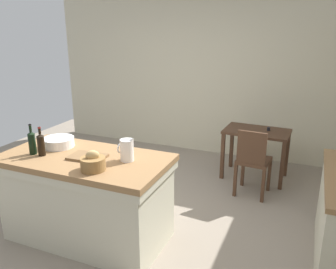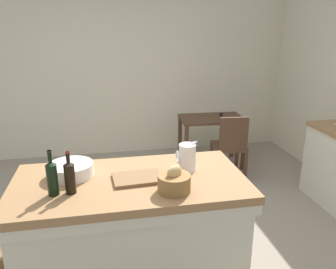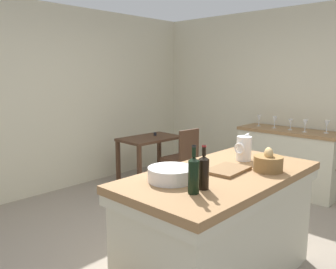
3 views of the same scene
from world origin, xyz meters
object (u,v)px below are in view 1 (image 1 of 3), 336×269
at_px(wine_bottle_dark, 41,144).
at_px(wicker_hamper, 24,197).
at_px(island_table, 87,195).
at_px(pitcher, 127,150).
at_px(cutting_board, 87,157).
at_px(writing_desk, 256,138).
at_px(wine_bottle_amber, 32,142).
at_px(bread_basket, 93,163).
at_px(wooden_chair, 253,160).
at_px(wash_bowl, 59,142).

height_order(wine_bottle_dark, wicker_hamper, wine_bottle_dark).
bearing_deg(island_table, wicker_hamper, 169.73).
height_order(pitcher, cutting_board, pitcher).
xyz_separation_m(island_table, writing_desk, (1.36, 2.21, 0.12)).
bearing_deg(pitcher, wicker_hamper, 175.45).
bearing_deg(wine_bottle_amber, wicker_hamper, 150.16).
bearing_deg(wine_bottle_dark, bread_basket, -9.18).
distance_m(pitcher, wine_bottle_dark, 0.88).
distance_m(wooden_chair, wash_bowl, 2.40).
bearing_deg(bread_basket, wine_bottle_dark, 170.82).
bearing_deg(wash_bowl, pitcher, -4.34).
distance_m(island_table, wicker_hamper, 1.17).
height_order(island_table, wine_bottle_amber, wine_bottle_amber).
bearing_deg(wine_bottle_dark, wash_bowl, 93.77).
xyz_separation_m(island_table, wine_bottle_dark, (-0.41, -0.13, 0.54)).
bearing_deg(pitcher, bread_basket, -117.94).
distance_m(wooden_chair, pitcher, 1.89).
height_order(island_table, wicker_hamper, island_table).
distance_m(pitcher, cutting_board, 0.41).
distance_m(wine_bottle_dark, wicker_hamper, 1.18).
relative_size(pitcher, wash_bowl, 0.77).
xyz_separation_m(wooden_chair, wine_bottle_amber, (-1.93, -1.75, 0.54)).
height_order(island_table, cutting_board, cutting_board).
bearing_deg(wash_bowl, wicker_hamper, 175.19).
bearing_deg(wine_bottle_amber, wine_bottle_dark, 2.72).
relative_size(wine_bottle_dark, wine_bottle_amber, 0.95).
bearing_deg(bread_basket, wine_bottle_amber, 172.44).
bearing_deg(wine_bottle_dark, island_table, 18.01).
relative_size(wooden_chair, wine_bottle_amber, 2.91).
bearing_deg(wooden_chair, bread_basket, -121.55).
bearing_deg(bread_basket, wicker_hamper, 162.24).
xyz_separation_m(island_table, wooden_chair, (1.41, 1.61, 0.01)).
bearing_deg(wine_bottle_amber, cutting_board, 11.98).
relative_size(island_table, writing_desk, 1.84).
distance_m(wooden_chair, bread_basket, 2.23).
height_order(bread_basket, wine_bottle_amber, wine_bottle_amber).
relative_size(bread_basket, wine_bottle_amber, 0.72).
relative_size(pitcher, cutting_board, 0.72).
bearing_deg(cutting_board, bread_basket, -45.38).
bearing_deg(wine_bottle_amber, bread_basket, -7.56).
xyz_separation_m(bread_basket, wine_bottle_dark, (-0.68, 0.11, 0.05)).
distance_m(wooden_chair, cutting_board, 2.16).
height_order(island_table, pitcher, pitcher).
bearing_deg(cutting_board, wine_bottle_amber, -168.02).
height_order(cutting_board, wine_bottle_amber, wine_bottle_amber).
bearing_deg(wine_bottle_dark, cutting_board, 14.11).
bearing_deg(cutting_board, wine_bottle_dark, -165.89).
relative_size(pitcher, wine_bottle_dark, 0.86).
xyz_separation_m(island_table, pitcher, (0.45, 0.08, 0.53)).
distance_m(wooden_chair, wine_bottle_amber, 2.66).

